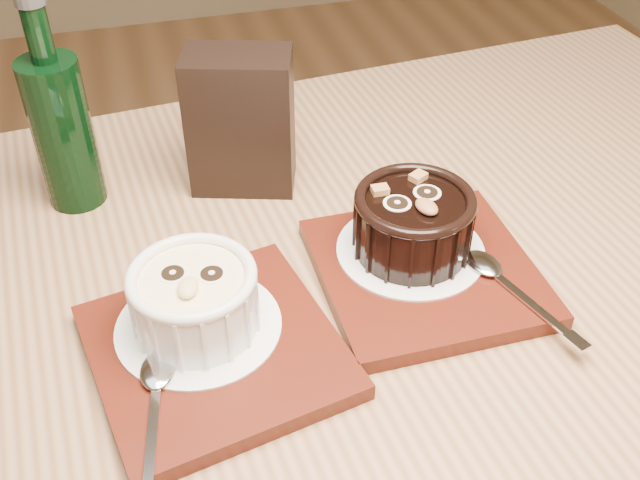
# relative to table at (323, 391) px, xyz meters

# --- Properties ---
(table) EXTENTS (1.26, 0.90, 0.75)m
(table) POSITION_rel_table_xyz_m (0.00, 0.00, 0.00)
(table) COLOR brown
(table) RESTS_ON ground
(tray_left) EXTENTS (0.21, 0.21, 0.01)m
(tray_left) POSITION_rel_table_xyz_m (-0.09, -0.02, 0.10)
(tray_left) COLOR #52190D
(tray_left) RESTS_ON table
(doily_left) EXTENTS (0.13, 0.13, 0.00)m
(doily_left) POSITION_rel_table_xyz_m (-0.10, 0.01, 0.11)
(doily_left) COLOR white
(doily_left) RESTS_ON tray_left
(ramekin_white) EXTENTS (0.10, 0.10, 0.06)m
(ramekin_white) POSITION_rel_table_xyz_m (-0.10, 0.01, 0.14)
(ramekin_white) COLOR white
(ramekin_white) RESTS_ON doily_left
(spoon_left) EXTENTS (0.05, 0.14, 0.01)m
(spoon_left) POSITION_rel_table_xyz_m (-0.14, -0.07, 0.11)
(spoon_left) COLOR silver
(spoon_left) RESTS_ON tray_left
(tray_right) EXTENTS (0.18, 0.18, 0.01)m
(tray_right) POSITION_rel_table_xyz_m (0.10, 0.02, 0.10)
(tray_right) COLOR #52190D
(tray_right) RESTS_ON table
(doily_right) EXTENTS (0.13, 0.13, 0.00)m
(doily_right) POSITION_rel_table_xyz_m (0.09, 0.05, 0.11)
(doily_right) COLOR white
(doily_right) RESTS_ON tray_right
(ramekin_dark) EXTENTS (0.10, 0.10, 0.06)m
(ramekin_dark) POSITION_rel_table_xyz_m (0.09, 0.05, 0.14)
(ramekin_dark) COLOR black
(ramekin_dark) RESTS_ON doily_right
(spoon_right) EXTENTS (0.06, 0.14, 0.01)m
(spoon_right) POSITION_rel_table_xyz_m (0.16, -0.02, 0.11)
(spoon_right) COLOR silver
(spoon_right) RESTS_ON tray_right
(condiment_stand) EXTENTS (0.11, 0.09, 0.14)m
(condiment_stand) POSITION_rel_table_xyz_m (-0.02, 0.21, 0.16)
(condiment_stand) COLOR black
(condiment_stand) RESTS_ON table
(green_bottle) EXTENTS (0.06, 0.06, 0.21)m
(green_bottle) POSITION_rel_table_xyz_m (-0.19, 0.23, 0.17)
(green_bottle) COLOR black
(green_bottle) RESTS_ON table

